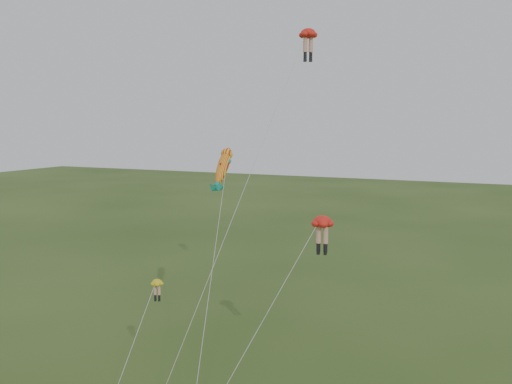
% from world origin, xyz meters
% --- Properties ---
extents(legs_kite_red_high, '(6.62, 12.55, 24.29)m').
position_xyz_m(legs_kite_red_high, '(3.25, 11.29, 23.26)').
color(legs_kite_red_high, red).
rests_on(legs_kite_red_high, ground).
extents(legs_kite_red_mid, '(5.61, 8.97, 12.06)m').
position_xyz_m(legs_kite_red_mid, '(6.20, 6.16, 11.34)').
color(legs_kite_red_mid, red).
rests_on(legs_kite_red_mid, ground).
extents(legs_kite_yellow, '(1.03, 6.48, 8.12)m').
position_xyz_m(legs_kite_yellow, '(-2.92, 1.27, 7.27)').
color(legs_kite_yellow, gold).
rests_on(legs_kite_yellow, ground).
extents(fish_kite, '(3.80, 11.83, 16.22)m').
position_xyz_m(fish_kite, '(-2.00, 8.86, 14.61)').
color(fish_kite, yellow).
rests_on(fish_kite, ground).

